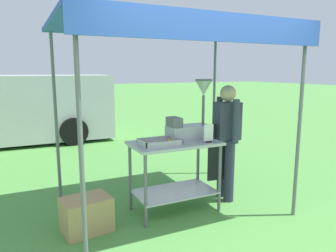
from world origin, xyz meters
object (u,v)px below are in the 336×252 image
Objects in this scene: menu_sign at (209,135)px; vendor at (226,136)px; donut_tray at (160,143)px; donut_cart at (175,162)px; stall_canopy at (172,33)px; supply_crate at (86,214)px; donut_fryer at (191,120)px.

menu_sign is 0.52m from vendor.
donut_tray is at bearing 167.09° from menu_sign.
stall_canopy is at bearing 90.00° from donut_cart.
donut_tray is at bearing -145.92° from stall_canopy.
vendor is 2.79× the size of supply_crate.
stall_canopy is 2.36m from supply_crate.
donut_cart is 1.44× the size of donut_fryer.
stall_canopy is 1.14m from donut_fryer.
menu_sign is 1.73m from supply_crate.
menu_sign is (0.09, -0.28, -0.15)m from donut_fryer.
donut_fryer reaches higher than donut_tray.
stall_canopy reaches higher than donut_fryer.
vendor is at bearing 3.28° from donut_cart.
donut_cart is at bearing 2.92° from supply_crate.
supply_crate is (-1.15, -0.06, -0.46)m from donut_cart.
donut_fryer is (0.51, 0.14, 0.22)m from donut_tray.
vendor is at bearing 28.74° from menu_sign.
vendor reaches higher than donut_tray.
menu_sign is (0.37, -0.20, 0.35)m from donut_cart.
supply_crate is (-1.97, -0.11, -0.71)m from vendor.
donut_cart is 1.24m from supply_crate.
vendor is (0.82, -0.05, -1.36)m from stall_canopy.
donut_cart is 0.86m from vendor.
donut_tray reaches higher than donut_cart.
stall_canopy reaches higher than donut_cart.
stall_canopy is at bearing 141.30° from menu_sign.
donut_cart is 2.35× the size of donut_tray.
donut_fryer is at bearing 15.74° from donut_tray.
donut_tray is at bearing -0.10° from supply_crate.
vendor is at bearing -3.98° from donut_fryer.
donut_cart is at bearing 14.33° from donut_tray.
donut_tray is at bearing -164.26° from donut_fryer.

